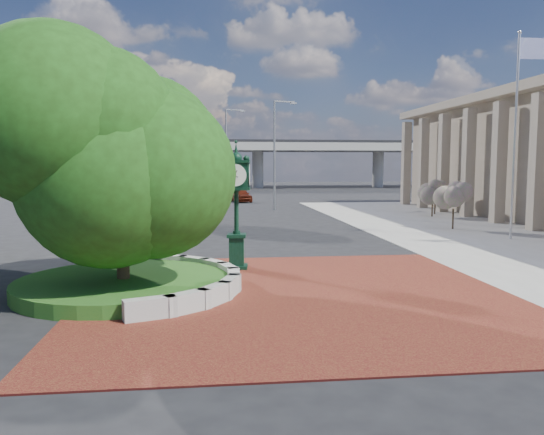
{
  "coord_description": "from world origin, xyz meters",
  "views": [
    {
      "loc": [
        -2.41,
        -15.54,
        3.68
      ],
      "look_at": [
        -0.48,
        1.5,
        1.97
      ],
      "focal_mm": 35.0,
      "sensor_mm": 36.0,
      "label": 1
    }
  ],
  "objects_px": {
    "post_clock": "(236,200)",
    "flagpole_b": "(515,134)",
    "parked_car": "(240,195)",
    "street_lamp_near": "(277,146)",
    "street_lamp_far": "(228,147)"
  },
  "relations": [
    {
      "from": "post_clock",
      "to": "flagpole_b",
      "type": "xyz_separation_m",
      "value": [
        13.76,
        5.83,
        2.7
      ]
    },
    {
      "from": "parked_car",
      "to": "flagpole_b",
      "type": "height_order",
      "value": "flagpole_b"
    },
    {
      "from": "post_clock",
      "to": "flagpole_b",
      "type": "height_order",
      "value": "flagpole_b"
    },
    {
      "from": "street_lamp_near",
      "to": "post_clock",
      "type": "bearing_deg",
      "value": -100.3
    },
    {
      "from": "flagpole_b",
      "to": "street_lamp_far",
      "type": "relative_size",
      "value": 1.08
    },
    {
      "from": "street_lamp_near",
      "to": "flagpole_b",
      "type": "bearing_deg",
      "value": -63.03
    },
    {
      "from": "street_lamp_far",
      "to": "flagpole_b",
      "type": "bearing_deg",
      "value": -66.57
    },
    {
      "from": "post_clock",
      "to": "street_lamp_near",
      "type": "xyz_separation_m",
      "value": [
        4.4,
        24.22,
        2.72
      ]
    },
    {
      "from": "flagpole_b",
      "to": "street_lamp_near",
      "type": "relative_size",
      "value": 1.14
    },
    {
      "from": "post_clock",
      "to": "street_lamp_far",
      "type": "bearing_deg",
      "value": 88.63
    },
    {
      "from": "post_clock",
      "to": "street_lamp_far",
      "type": "xyz_separation_m",
      "value": [
        0.85,
        35.62,
        2.99
      ]
    },
    {
      "from": "parked_car",
      "to": "street_lamp_far",
      "type": "height_order",
      "value": "street_lamp_far"
    },
    {
      "from": "post_clock",
      "to": "parked_car",
      "type": "relative_size",
      "value": 1.13
    },
    {
      "from": "post_clock",
      "to": "parked_car",
      "type": "height_order",
      "value": "post_clock"
    },
    {
      "from": "flagpole_b",
      "to": "street_lamp_near",
      "type": "bearing_deg",
      "value": 116.97
    }
  ]
}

